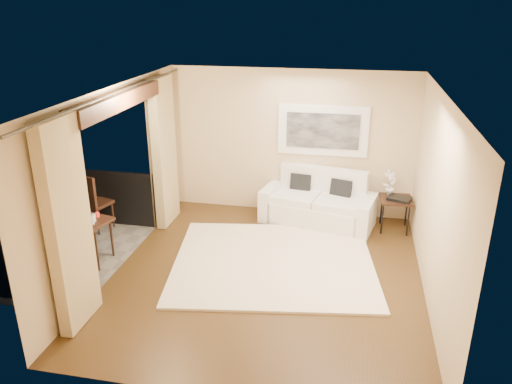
% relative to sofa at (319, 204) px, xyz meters
% --- Properties ---
extents(floor, '(5.00, 5.00, 0.00)m').
position_rel_sofa_xyz_m(floor, '(-0.59, -2.09, -0.34)').
color(floor, '#4C3216').
rests_on(floor, ground).
extents(room_shell, '(5.00, 6.40, 5.00)m').
position_rel_sofa_xyz_m(room_shell, '(-2.72, -2.09, 2.18)').
color(room_shell, white).
rests_on(room_shell, ground).
extents(balcony, '(1.81, 2.60, 1.17)m').
position_rel_sofa_xyz_m(balcony, '(-3.89, -2.09, -0.16)').
color(balcony, '#605B56').
rests_on(balcony, ground).
extents(curtains, '(0.16, 4.80, 2.64)m').
position_rel_sofa_xyz_m(curtains, '(-2.70, -2.09, 1.00)').
color(curtains, tan).
rests_on(curtains, ground).
extents(artwork, '(1.62, 0.07, 0.92)m').
position_rel_sofa_xyz_m(artwork, '(-0.01, 0.37, 1.28)').
color(artwork, white).
rests_on(artwork, room_shell).
extents(rug, '(3.42, 3.09, 0.04)m').
position_rel_sofa_xyz_m(rug, '(-0.54, -1.71, -0.32)').
color(rug, '#FFE9CD').
rests_on(rug, floor).
extents(sofa, '(2.14, 1.25, 0.96)m').
position_rel_sofa_xyz_m(sofa, '(0.00, 0.00, 0.00)').
color(sofa, white).
rests_on(sofa, floor).
extents(side_table, '(0.58, 0.58, 0.59)m').
position_rel_sofa_xyz_m(side_table, '(1.34, -0.09, 0.20)').
color(side_table, black).
rests_on(side_table, floor).
extents(tray, '(0.45, 0.39, 0.05)m').
position_rel_sofa_xyz_m(tray, '(1.39, -0.15, 0.28)').
color(tray, black).
rests_on(tray, side_table).
extents(orchid, '(0.30, 0.29, 0.47)m').
position_rel_sofa_xyz_m(orchid, '(1.23, 0.03, 0.49)').
color(orchid, white).
rests_on(orchid, side_table).
extents(bistro_table, '(0.72, 0.72, 0.70)m').
position_rel_sofa_xyz_m(bistro_table, '(-3.34, -2.21, 0.27)').
color(bistro_table, black).
rests_on(bistro_table, balcony).
extents(balcony_chair_far, '(0.57, 0.57, 1.06)m').
position_rel_sofa_xyz_m(balcony_chair_far, '(-3.84, -1.20, 0.28)').
color(balcony_chair_far, black).
rests_on(balcony_chair_far, balcony).
extents(balcony_chair_near, '(0.48, 0.48, 0.97)m').
position_rel_sofa_xyz_m(balcony_chair_near, '(-4.19, -2.10, 0.22)').
color(balcony_chair_near, black).
rests_on(balcony_chair_near, balcony).
extents(ice_bucket, '(0.18, 0.18, 0.20)m').
position_rel_sofa_xyz_m(ice_bucket, '(-3.51, -2.14, 0.46)').
color(ice_bucket, silver).
rests_on(ice_bucket, bistro_table).
extents(candle, '(0.06, 0.06, 0.07)m').
position_rel_sofa_xyz_m(candle, '(-3.25, -2.03, 0.39)').
color(candle, red).
rests_on(candle, bistro_table).
extents(vase, '(0.04, 0.04, 0.18)m').
position_rel_sofa_xyz_m(vase, '(-3.37, -2.36, 0.45)').
color(vase, white).
rests_on(vase, bistro_table).
extents(glass_a, '(0.06, 0.06, 0.12)m').
position_rel_sofa_xyz_m(glass_a, '(-3.19, -2.30, 0.42)').
color(glass_a, white).
rests_on(glass_a, bistro_table).
extents(glass_b, '(0.06, 0.06, 0.12)m').
position_rel_sofa_xyz_m(glass_b, '(-3.22, -2.22, 0.42)').
color(glass_b, white).
rests_on(glass_b, bistro_table).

